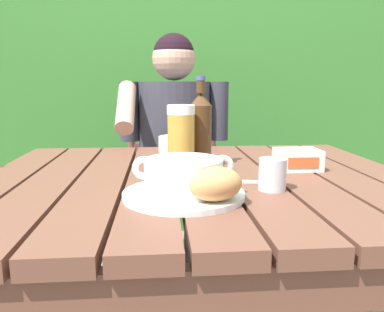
# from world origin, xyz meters

# --- Properties ---
(dining_table) EXTENTS (1.13, 0.95, 0.74)m
(dining_table) POSITION_xyz_m (-0.00, 0.00, 0.64)
(dining_table) COLOR brown
(dining_table) RESTS_ON ground_plane
(hedge_backdrop) EXTENTS (3.02, 0.89, 2.98)m
(hedge_backdrop) POSITION_xyz_m (-0.08, 1.79, 1.18)
(hedge_backdrop) COLOR #37772E
(hedge_backdrop) RESTS_ON ground_plane
(chair_near_diner) EXTENTS (0.47, 0.47, 0.96)m
(chair_near_diner) POSITION_xyz_m (-0.03, 0.91, 0.49)
(chair_near_diner) COLOR brown
(chair_near_diner) RESTS_ON ground_plane
(person_eating) EXTENTS (0.48, 0.47, 1.19)m
(person_eating) POSITION_xyz_m (-0.04, 0.71, 0.70)
(person_eating) COLOR #373742
(person_eating) RESTS_ON ground_plane
(serving_plate) EXTENTS (0.26, 0.26, 0.01)m
(serving_plate) POSITION_xyz_m (-0.05, -0.20, 0.74)
(serving_plate) COLOR white
(serving_plate) RESTS_ON dining_table
(soup_bowl) EXTENTS (0.22, 0.17, 0.08)m
(soup_bowl) POSITION_xyz_m (-0.05, -0.20, 0.79)
(soup_bowl) COLOR white
(soup_bowl) RESTS_ON serving_plate
(bread_roll) EXTENTS (0.13, 0.11, 0.07)m
(bread_roll) POSITION_xyz_m (0.01, -0.26, 0.78)
(bread_roll) COLOR tan
(bread_roll) RESTS_ON serving_plate
(beer_glass) EXTENTS (0.07, 0.07, 0.18)m
(beer_glass) POSITION_xyz_m (-0.04, 0.05, 0.83)
(beer_glass) COLOR gold
(beer_glass) RESTS_ON dining_table
(beer_bottle) EXTENTS (0.06, 0.06, 0.26)m
(beer_bottle) POSITION_xyz_m (0.02, 0.11, 0.85)
(beer_bottle) COLOR #4B2F17
(beer_bottle) RESTS_ON dining_table
(water_glass_small) EXTENTS (0.06, 0.06, 0.07)m
(water_glass_small) POSITION_xyz_m (0.15, -0.16, 0.77)
(water_glass_small) COLOR silver
(water_glass_small) RESTS_ON dining_table
(butter_tub) EXTENTS (0.12, 0.09, 0.06)m
(butter_tub) POSITION_xyz_m (0.28, 0.05, 0.77)
(butter_tub) COLOR white
(butter_tub) RESTS_ON dining_table
(table_knife) EXTENTS (0.17, 0.05, 0.01)m
(table_knife) POSITION_xyz_m (0.08, -0.09, 0.74)
(table_knife) COLOR silver
(table_knife) RESTS_ON dining_table
(diner_bowl) EXTENTS (0.14, 0.14, 0.05)m
(diner_bowl) POSITION_xyz_m (-0.03, 0.37, 0.76)
(diner_bowl) COLOR white
(diner_bowl) RESTS_ON dining_table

